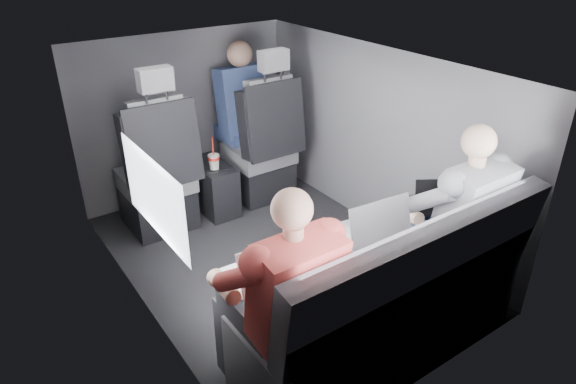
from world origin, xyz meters
TOP-DOWN VIEW (x-y plane):
  - floor at (0.00, 0.00)m, footprint 2.60×2.60m
  - ceiling at (0.00, 0.00)m, footprint 2.60×2.60m
  - panel_left at (-0.90, 0.00)m, footprint 0.02×2.60m
  - panel_right at (0.90, 0.00)m, footprint 0.02×2.60m
  - panel_front at (0.00, 1.30)m, footprint 1.80×0.02m
  - panel_back at (0.00, -1.30)m, footprint 1.80×0.02m
  - side_window at (-0.88, -0.30)m, footprint 0.02×0.75m
  - seatbelt at (0.45, 0.67)m, footprint 0.35×0.11m
  - front_seat_left at (-0.45, 0.84)m, footprint 0.52×0.58m
  - front_seat_right at (0.45, 0.84)m, footprint 0.52×0.58m
  - center_console at (0.00, 0.88)m, footprint 0.24×0.48m
  - rear_bench at (0.00, -1.06)m, footprint 1.60×0.57m
  - soda_cup at (-0.03, 0.78)m, footprint 0.09×0.09m
  - laptop_white at (-0.59, -0.80)m, footprint 0.35×0.32m
  - laptop_silver at (0.06, -0.81)m, footprint 0.39×0.36m
  - laptop_black at (0.57, -0.78)m, footprint 0.38×0.42m
  - passenger_rear_left at (-0.61, -0.97)m, footprint 0.47×0.60m
  - passenger_rear_right at (0.51, -0.97)m, footprint 0.49×0.61m
  - passenger_front_right at (0.42, 1.10)m, footprint 0.41×0.41m

SIDE VIEW (x-z plane):
  - floor at x=0.00m, z-range 0.00..0.00m
  - center_console at x=0.00m, z-range 0.00..0.41m
  - rear_bench at x=0.00m, z-range -0.15..0.77m
  - front_seat_left at x=-0.45m, z-range -0.23..1.03m
  - front_seat_right at x=0.45m, z-range -0.23..1.03m
  - soda_cup at x=-0.03m, z-range 0.33..0.60m
  - passenger_rear_left at x=-0.61m, z-range 0.02..1.20m
  - passenger_rear_right at x=0.51m, z-range 0.02..1.22m
  - laptop_black at x=0.57m, z-range 0.52..0.74m
  - laptop_white at x=-0.59m, z-range 0.51..0.76m
  - laptop_silver at x=0.06m, z-range 0.51..0.77m
  - panel_left at x=-0.90m, z-range 0.00..1.35m
  - panel_right at x=0.90m, z-range 0.00..1.35m
  - panel_front at x=0.00m, z-range 0.00..1.35m
  - panel_back at x=0.00m, z-range 0.00..1.35m
  - passenger_front_right at x=0.42m, z-range 0.34..1.17m
  - seatbelt at x=0.45m, z-range 0.50..1.10m
  - side_window at x=-0.88m, z-range 0.69..1.11m
  - ceiling at x=0.00m, z-range 1.35..1.35m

